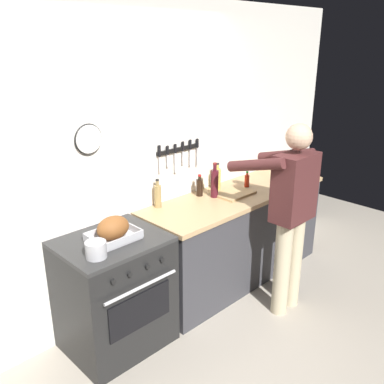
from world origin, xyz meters
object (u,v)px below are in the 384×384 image
object	(u,v)px
bottle_wine_red	(215,183)
bottle_cooking_oil	(217,179)
person_cook	(290,208)
bottle_vinegar	(158,196)
cutting_board	(235,194)
bottle_hot_sauce	(247,181)
saucepan	(96,250)
roasting_pan	(113,230)
bottle_soy_sauce	(200,187)
stove	(115,293)

from	to	relation	value
bottle_wine_red	bottle_cooking_oil	bearing A→B (deg)	35.63
person_cook	bottle_vinegar	xyz separation A→B (m)	(-0.68, 0.89, 0.05)
cutting_board	bottle_hot_sauce	size ratio (longest dim) A/B	2.28
bottle_wine_red	cutting_board	bearing A→B (deg)	-27.64
person_cook	saucepan	size ratio (longest dim) A/B	11.66
bottle_wine_red	bottle_cooking_oil	world-z (taller)	bottle_wine_red
cutting_board	bottle_vinegar	size ratio (longest dim) A/B	1.42
saucepan	bottle_vinegar	size ratio (longest dim) A/B	0.56
roasting_pan	bottle_hot_sauce	bearing A→B (deg)	2.33
bottle_wine_red	bottle_soy_sauce	size ratio (longest dim) A/B	1.59
saucepan	roasting_pan	bearing A→B (deg)	30.08
saucepan	cutting_board	size ratio (longest dim) A/B	0.40
bottle_vinegar	roasting_pan	bearing A→B (deg)	-157.41
stove	bottle_soy_sauce	world-z (taller)	bottle_soy_sauce
bottle_wine_red	bottle_vinegar	bearing A→B (deg)	162.36
person_cook	cutting_board	xyz separation A→B (m)	(0.03, 0.62, -0.04)
stove	bottle_soy_sauce	xyz separation A→B (m)	(1.11, 0.20, 0.53)
bottle_hot_sauce	saucepan	bearing A→B (deg)	-173.84
bottle_vinegar	bottle_soy_sauce	distance (m)	0.46
saucepan	bottle_cooking_oil	xyz separation A→B (m)	(1.57, 0.35, 0.05)
bottle_wine_red	bottle_vinegar	size ratio (longest dim) A/B	1.28
cutting_board	bottle_cooking_oil	distance (m)	0.24
roasting_pan	bottle_cooking_oil	xyz separation A→B (m)	(1.34, 0.22, 0.03)
bottle_hot_sauce	bottle_soy_sauce	world-z (taller)	bottle_soy_sauce
roasting_pan	bottle_cooking_oil	distance (m)	1.36
roasting_pan	person_cook	bearing A→B (deg)	-25.06
saucepan	bottle_vinegar	distance (m)	0.96
bottle_soy_sauce	cutting_board	bearing A→B (deg)	-39.88
bottle_vinegar	bottle_cooking_oil	xyz separation A→B (m)	(0.70, -0.05, 0.01)
saucepan	cutting_board	world-z (taller)	saucepan
bottle_cooking_oil	bottle_soy_sauce	size ratio (longest dim) A/B	1.30
cutting_board	person_cook	bearing A→B (deg)	-92.48
saucepan	bottle_soy_sauce	world-z (taller)	bottle_soy_sauce
bottle_cooking_oil	stove	bearing A→B (deg)	-171.73
stove	saucepan	bearing A→B (deg)	-145.00
bottle_vinegar	cutting_board	bearing A→B (deg)	-20.28
bottle_soy_sauce	saucepan	bearing A→B (deg)	-165.32
roasting_pan	bottle_vinegar	bearing A→B (deg)	22.59
bottle_cooking_oil	roasting_pan	bearing A→B (deg)	-170.82
stove	roasting_pan	size ratio (longest dim) A/B	2.56
bottle_cooking_oil	bottle_hot_sauce	bearing A→B (deg)	-29.45
person_cook	bottle_soy_sauce	world-z (taller)	person_cook
bottle_cooking_oil	bottle_soy_sauce	bearing A→B (deg)	-179.63
stove	bottle_cooking_oil	xyz separation A→B (m)	(1.35, 0.20, 0.56)
stove	bottle_hot_sauce	distance (m)	1.70
bottle_cooking_oil	cutting_board	bearing A→B (deg)	-86.91
bottle_vinegar	bottle_cooking_oil	distance (m)	0.70
stove	cutting_board	size ratio (longest dim) A/B	2.50
saucepan	bottle_vinegar	world-z (taller)	bottle_vinegar
saucepan	bottle_vinegar	xyz separation A→B (m)	(0.87, 0.40, 0.05)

